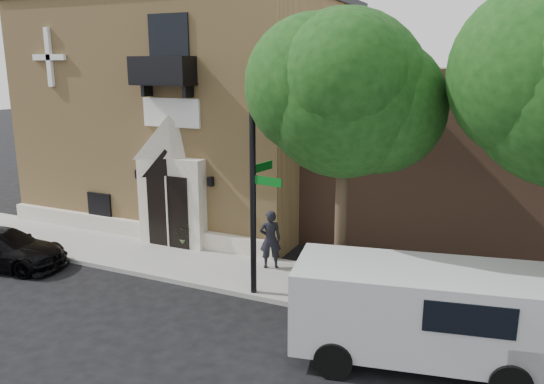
{
  "coord_description": "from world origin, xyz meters",
  "views": [
    {
      "loc": [
        9.95,
        -12.43,
        6.53
      ],
      "look_at": [
        3.29,
        2.0,
        2.7
      ],
      "focal_mm": 35.0,
      "sensor_mm": 36.0,
      "label": 1
    }
  ],
  "objects_px": {
    "cargo_van": "(430,312)",
    "street_sign": "(254,182)",
    "dumpster": "(387,286)",
    "black_sedan": "(1,248)",
    "fire_hydrant": "(313,290)",
    "pedestrian_near": "(270,239)"
  },
  "relations": [
    {
      "from": "cargo_van",
      "to": "dumpster",
      "type": "height_order",
      "value": "cargo_van"
    },
    {
      "from": "street_sign",
      "to": "dumpster",
      "type": "height_order",
      "value": "street_sign"
    },
    {
      "from": "cargo_van",
      "to": "street_sign",
      "type": "distance_m",
      "value": 5.7
    },
    {
      "from": "fire_hydrant",
      "to": "pedestrian_near",
      "type": "height_order",
      "value": "pedestrian_near"
    },
    {
      "from": "pedestrian_near",
      "to": "cargo_van",
      "type": "bearing_deg",
      "value": 117.13
    },
    {
      "from": "black_sedan",
      "to": "fire_hydrant",
      "type": "distance_m",
      "value": 10.49
    },
    {
      "from": "cargo_van",
      "to": "street_sign",
      "type": "bearing_deg",
      "value": 152.18
    },
    {
      "from": "street_sign",
      "to": "dumpster",
      "type": "bearing_deg",
      "value": 16.82
    },
    {
      "from": "dumpster",
      "to": "pedestrian_near",
      "type": "relative_size",
      "value": 1.15
    },
    {
      "from": "cargo_van",
      "to": "fire_hydrant",
      "type": "bearing_deg",
      "value": 143.03
    },
    {
      "from": "cargo_van",
      "to": "street_sign",
      "type": "relative_size",
      "value": 0.9
    },
    {
      "from": "black_sedan",
      "to": "street_sign",
      "type": "height_order",
      "value": "street_sign"
    },
    {
      "from": "dumpster",
      "to": "pedestrian_near",
      "type": "distance_m",
      "value": 4.34
    },
    {
      "from": "fire_hydrant",
      "to": "black_sedan",
      "type": "bearing_deg",
      "value": -171.95
    },
    {
      "from": "dumpster",
      "to": "fire_hydrant",
      "type": "bearing_deg",
      "value": 176.54
    },
    {
      "from": "black_sedan",
      "to": "cargo_van",
      "type": "relative_size",
      "value": 0.75
    },
    {
      "from": "cargo_van",
      "to": "street_sign",
      "type": "height_order",
      "value": "street_sign"
    },
    {
      "from": "cargo_van",
      "to": "street_sign",
      "type": "xyz_separation_m",
      "value": [
        -5.06,
        1.53,
        2.14
      ]
    },
    {
      "from": "street_sign",
      "to": "fire_hydrant",
      "type": "bearing_deg",
      "value": 11.72
    },
    {
      "from": "black_sedan",
      "to": "pedestrian_near",
      "type": "height_order",
      "value": "pedestrian_near"
    },
    {
      "from": "pedestrian_near",
      "to": "street_sign",
      "type": "bearing_deg",
      "value": 71.22
    },
    {
      "from": "black_sedan",
      "to": "street_sign",
      "type": "bearing_deg",
      "value": -92.55
    }
  ]
}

